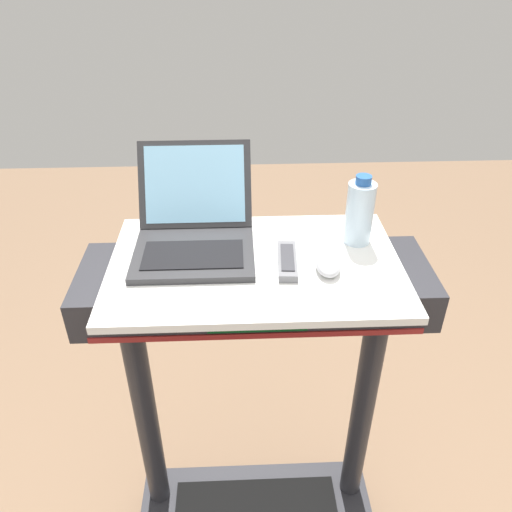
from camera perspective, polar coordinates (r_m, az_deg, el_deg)
desk_board at (r=1.27m, az=-0.10°, el=-1.02°), size 0.73×0.47×0.02m
laptop at (r=1.32m, az=-6.99°, el=2.92°), size 0.30×0.35×0.23m
computer_mouse at (r=1.24m, az=8.14°, el=-0.99°), size 0.07×0.10×0.03m
water_bottle at (r=1.34m, az=11.62°, el=4.88°), size 0.07×0.07×0.19m
tv_remote at (r=1.25m, az=3.56°, el=-0.53°), size 0.06×0.16×0.02m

